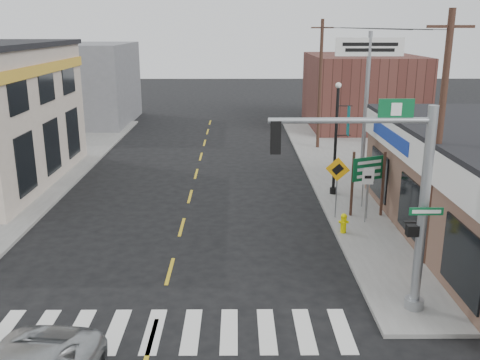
{
  "coord_description": "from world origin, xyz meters",
  "views": [
    {
      "loc": [
        2.21,
        -12.08,
        7.79
      ],
      "look_at": [
        2.32,
        5.12,
        2.8
      ],
      "focal_mm": 40.0,
      "sensor_mm": 36.0,
      "label": 1
    }
  ],
  "objects_px": {
    "fire_hydrant": "(344,222)",
    "utility_pole_near": "(439,141)",
    "traffic_signal_pole": "(399,189)",
    "dance_center_sign": "(368,69)",
    "utility_pole_far": "(320,83)",
    "lamp_post": "(337,131)",
    "guide_sign": "(368,175)"
  },
  "relations": [
    {
      "from": "fire_hydrant",
      "to": "utility_pole_far",
      "type": "height_order",
      "value": "utility_pole_far"
    },
    {
      "from": "traffic_signal_pole",
      "to": "utility_pole_far",
      "type": "xyz_separation_m",
      "value": [
        1.0,
        20.66,
        0.62
      ]
    },
    {
      "from": "traffic_signal_pole",
      "to": "guide_sign",
      "type": "height_order",
      "value": "traffic_signal_pole"
    },
    {
      "from": "dance_center_sign",
      "to": "utility_pole_near",
      "type": "relative_size",
      "value": 0.91
    },
    {
      "from": "traffic_signal_pole",
      "to": "fire_hydrant",
      "type": "xyz_separation_m",
      "value": [
        -0.2,
        5.69,
        -3.09
      ]
    },
    {
      "from": "traffic_signal_pole",
      "to": "dance_center_sign",
      "type": "distance_m",
      "value": 14.85
    },
    {
      "from": "traffic_signal_pole",
      "to": "guide_sign",
      "type": "distance_m",
      "value": 7.88
    },
    {
      "from": "traffic_signal_pole",
      "to": "utility_pole_far",
      "type": "relative_size",
      "value": 0.73
    },
    {
      "from": "dance_center_sign",
      "to": "utility_pole_far",
      "type": "relative_size",
      "value": 0.92
    },
    {
      "from": "fire_hydrant",
      "to": "utility_pole_far",
      "type": "distance_m",
      "value": 15.47
    },
    {
      "from": "dance_center_sign",
      "to": "utility_pole_far",
      "type": "bearing_deg",
      "value": 104.32
    },
    {
      "from": "fire_hydrant",
      "to": "lamp_post",
      "type": "relative_size",
      "value": 0.15
    },
    {
      "from": "fire_hydrant",
      "to": "lamp_post",
      "type": "distance_m",
      "value": 5.62
    },
    {
      "from": "fire_hydrant",
      "to": "utility_pole_near",
      "type": "relative_size",
      "value": 0.09
    },
    {
      "from": "guide_sign",
      "to": "utility_pole_far",
      "type": "bearing_deg",
      "value": 66.64
    },
    {
      "from": "fire_hydrant",
      "to": "dance_center_sign",
      "type": "bearing_deg",
      "value": 72.95
    },
    {
      "from": "utility_pole_near",
      "to": "lamp_post",
      "type": "bearing_deg",
      "value": 102.68
    },
    {
      "from": "utility_pole_near",
      "to": "traffic_signal_pole",
      "type": "bearing_deg",
      "value": -124.8
    },
    {
      "from": "guide_sign",
      "to": "utility_pole_far",
      "type": "height_order",
      "value": "utility_pole_far"
    },
    {
      "from": "traffic_signal_pole",
      "to": "utility_pole_near",
      "type": "height_order",
      "value": "utility_pole_near"
    },
    {
      "from": "traffic_signal_pole",
      "to": "lamp_post",
      "type": "height_order",
      "value": "traffic_signal_pole"
    },
    {
      "from": "fire_hydrant",
      "to": "lamp_post",
      "type": "bearing_deg",
      "value": 83.86
    },
    {
      "from": "dance_center_sign",
      "to": "lamp_post",
      "type": "bearing_deg",
      "value": -118.71
    },
    {
      "from": "lamp_post",
      "to": "guide_sign",
      "type": "bearing_deg",
      "value": -89.77
    },
    {
      "from": "fire_hydrant",
      "to": "traffic_signal_pole",
      "type": "bearing_deg",
      "value": -87.98
    },
    {
      "from": "lamp_post",
      "to": "utility_pole_near",
      "type": "distance_m",
      "value": 7.96
    },
    {
      "from": "lamp_post",
      "to": "utility_pole_far",
      "type": "xyz_separation_m",
      "value": [
        0.67,
        10.02,
        1.1
      ]
    },
    {
      "from": "dance_center_sign",
      "to": "guide_sign",
      "type": "bearing_deg",
      "value": -100.71
    },
    {
      "from": "guide_sign",
      "to": "fire_hydrant",
      "type": "distance_m",
      "value": 2.68
    },
    {
      "from": "traffic_signal_pole",
      "to": "guide_sign",
      "type": "relative_size",
      "value": 2.16
    },
    {
      "from": "dance_center_sign",
      "to": "traffic_signal_pole",
      "type": "bearing_deg",
      "value": -99.13
    },
    {
      "from": "guide_sign",
      "to": "utility_pole_near",
      "type": "xyz_separation_m",
      "value": [
        0.94,
        -4.64,
        2.42
      ]
    }
  ]
}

